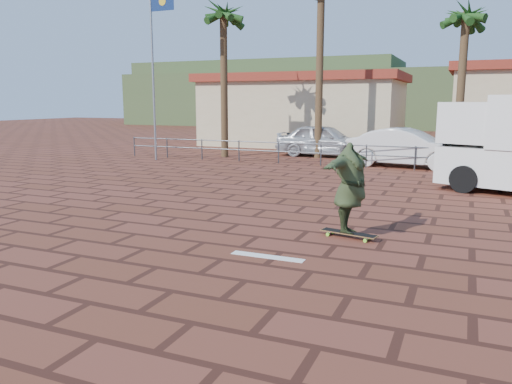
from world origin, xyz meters
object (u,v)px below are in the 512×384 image
longboard (349,233)px  car_silver (324,140)px  car_white (407,148)px  skateboarder (350,188)px

longboard → car_silver: car_silver is taller
car_silver → car_white: size_ratio=0.97×
skateboarder → car_silver: (-4.67, 15.06, -0.23)m
car_silver → car_white: bearing=-120.7°
car_silver → skateboarder: bearing=-162.1°
longboard → car_white: size_ratio=0.25×
skateboarder → car_silver: bearing=23.4°
longboard → skateboarder: 0.96m
skateboarder → car_silver: 15.77m
skateboarder → car_white: (-0.23, 12.35, -0.23)m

